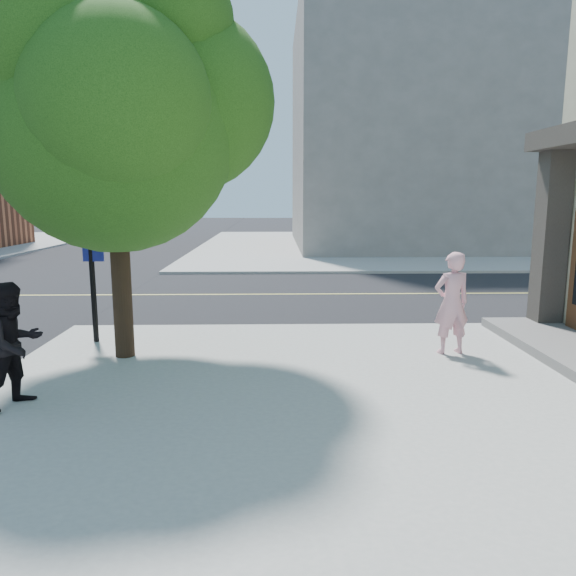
{
  "coord_description": "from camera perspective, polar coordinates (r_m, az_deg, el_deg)",
  "views": [
    {
      "loc": [
        3.65,
        -12.01,
        3.02
      ],
      "look_at": [
        3.89,
        -1.9,
        1.3
      ],
      "focal_mm": 33.08,
      "sensor_mm": 36.0,
      "label": 1
    }
  ],
  "objects": [
    {
      "name": "street_tree",
      "position": [
        10.11,
        -17.71,
        18.66
      ],
      "size": [
        5.32,
        4.84,
        7.06
      ],
      "rotation": [
        0.0,
        0.0,
        0.34
      ],
      "color": "black",
      "rests_on": "sidewalk_se"
    },
    {
      "name": "man_on_phone",
      "position": [
        10.36,
        17.18,
        -1.57
      ],
      "size": [
        0.78,
        0.58,
        1.93
      ],
      "primitive_type": "imported",
      "rotation": [
        0.0,
        0.0,
        3.33
      ],
      "color": "pink",
      "rests_on": "sidewalk_se"
    },
    {
      "name": "road_ew",
      "position": [
        17.18,
        -13.6,
        -0.72
      ],
      "size": [
        140.0,
        9.0,
        0.01
      ],
      "primitive_type": "cube",
      "color": "black",
      "rests_on": "ground"
    },
    {
      "name": "ground",
      "position": [
        12.91,
        -17.78,
        -4.34
      ],
      "size": [
        140.0,
        140.0,
        0.0
      ],
      "primitive_type": "plane",
      "color": "black",
      "rests_on": "ground"
    },
    {
      "name": "pedestrian",
      "position": [
        8.37,
        -27.29,
        -5.41
      ],
      "size": [
        0.98,
        1.07,
        1.76
      ],
      "primitive_type": "imported",
      "rotation": [
        0.0,
        0.0,
        1.11
      ],
      "color": "black",
      "rests_on": "sidewalk_se"
    },
    {
      "name": "filler_ne",
      "position": [
        35.79,
        16.08,
        15.87
      ],
      "size": [
        18.0,
        16.0,
        14.0
      ],
      "primitive_type": "cube",
      "color": "slate",
      "rests_on": "sidewalk_ne"
    },
    {
      "name": "sidewalk_ne",
      "position": [
        35.06,
        15.01,
        4.49
      ],
      "size": [
        29.0,
        25.0,
        0.12
      ],
      "primitive_type": "cube",
      "color": "gray",
      "rests_on": "ground"
    }
  ]
}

